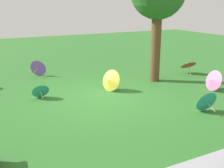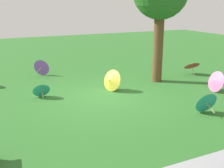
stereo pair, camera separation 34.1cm
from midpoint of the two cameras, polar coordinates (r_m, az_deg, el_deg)
The scene contains 7 objects.
ground at distance 10.28m, azimuth -0.54°, elevation -2.61°, with size 40.00×40.00×0.00m, color #2D6B28.
parasol_teal_0 at distance 9.23m, azimuth 19.62°, elevation -3.45°, with size 0.77×0.72×0.73m.
parasol_purple_0 at distance 13.62m, azimuth -13.48°, elevation 3.44°, with size 0.81×0.80×0.79m.
parasol_yellow_0 at distance 10.81m, azimuth 0.59°, elevation 0.78°, with size 0.93×0.97×0.88m.
parasol_teal_1 at distance 10.42m, azimuth -13.49°, elevation -1.14°, with size 0.63×0.54×0.58m.
parasol_red_0 at distance 13.96m, azimuth 16.76°, elevation 3.81°, with size 0.84×0.79×0.73m.
parasol_pink_1 at distance 11.51m, azimuth 21.15°, elevation 0.53°, with size 0.73×0.86×0.84m.
Camera 2 is at (3.90, 8.91, 3.35)m, focal length 44.38 mm.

